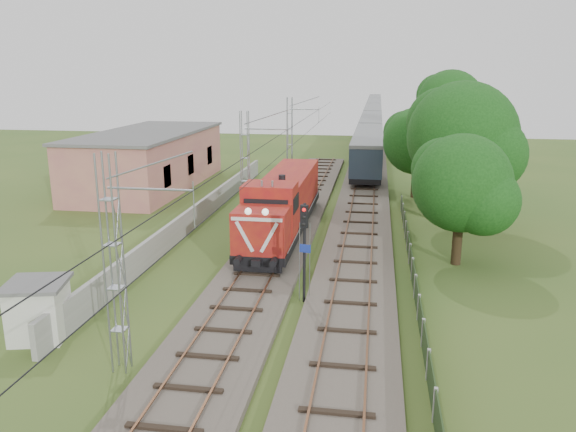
% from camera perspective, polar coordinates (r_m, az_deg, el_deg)
% --- Properties ---
extents(ground, '(140.00, 140.00, 0.00)m').
position_cam_1_polar(ground, '(28.10, -3.85, -7.69)').
color(ground, '#355520').
rests_on(ground, ground).
extents(track_main, '(4.20, 70.00, 0.45)m').
position_cam_1_polar(track_main, '(34.49, -1.29, -3.06)').
color(track_main, '#6B6054').
rests_on(track_main, ground).
extents(track_side, '(4.20, 80.00, 0.45)m').
position_cam_1_polar(track_side, '(46.53, 7.65, 1.46)').
color(track_side, '#6B6054').
rests_on(track_side, ground).
extents(catenary, '(3.31, 70.00, 8.00)m').
position_cam_1_polar(catenary, '(38.93, -4.30, 4.80)').
color(catenary, gray).
rests_on(catenary, ground).
extents(boundary_wall, '(0.25, 40.00, 1.50)m').
position_cam_1_polar(boundary_wall, '(40.56, -9.10, 0.28)').
color(boundary_wall, '#9E9E99').
rests_on(boundary_wall, ground).
extents(station_building, '(8.40, 20.40, 5.22)m').
position_cam_1_polar(station_building, '(54.17, -13.88, 5.65)').
color(station_building, tan).
rests_on(station_building, ground).
extents(fence, '(0.12, 32.00, 1.20)m').
position_cam_1_polar(fence, '(30.13, 12.52, -5.23)').
color(fence, black).
rests_on(fence, ground).
extents(locomotive, '(2.97, 16.95, 4.31)m').
position_cam_1_polar(locomotive, '(36.78, -0.48, 1.36)').
color(locomotive, black).
rests_on(locomotive, ground).
extents(coach_rake, '(3.05, 114.13, 3.53)m').
position_cam_1_polar(coach_rake, '(107.36, 8.61, 10.08)').
color(coach_rake, black).
rests_on(coach_rake, ground).
extents(signal_post, '(0.53, 0.41, 4.80)m').
position_cam_1_polar(signal_post, '(25.71, 1.67, -2.00)').
color(signal_post, black).
rests_on(signal_post, ground).
extents(relay_hut, '(2.82, 2.82, 2.41)m').
position_cam_1_polar(relay_hut, '(25.20, -24.00, -8.69)').
color(relay_hut, silver).
rests_on(relay_hut, ground).
extents(tree_a, '(5.69, 5.42, 7.38)m').
position_cam_1_polar(tree_a, '(32.11, 17.35, 3.08)').
color(tree_a, '#352816').
rests_on(tree_a, ground).
extents(tree_b, '(7.73, 7.37, 10.03)m').
position_cam_1_polar(tree_b, '(39.80, 17.41, 7.60)').
color(tree_b, '#352816').
rests_on(tree_b, ground).
extents(tree_c, '(5.92, 5.64, 7.68)m').
position_cam_1_polar(tree_c, '(48.96, 13.02, 7.34)').
color(tree_c, '#352816').
rests_on(tree_c, ground).
extents(tree_d, '(8.32, 7.93, 10.79)m').
position_cam_1_polar(tree_d, '(71.50, 16.20, 10.88)').
color(tree_d, '#352816').
rests_on(tree_d, ground).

